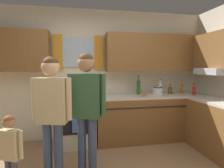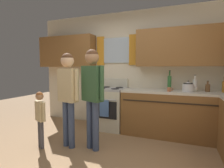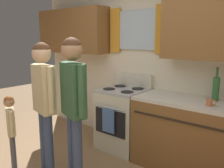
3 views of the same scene
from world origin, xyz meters
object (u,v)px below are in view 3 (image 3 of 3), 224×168
(adult_in_plaid, at_px, (73,95))
(cup_terracotta, at_px, (210,102))
(stove_oven, at_px, (123,117))
(bottle_wine_green, at_px, (216,88))
(adult_holding_child, at_px, (44,94))
(small_child, at_px, (11,124))

(adult_in_plaid, bearing_deg, cup_terracotta, 39.93)
(stove_oven, height_order, cup_terracotta, stove_oven)
(bottle_wine_green, xyz_separation_m, adult_holding_child, (-1.53, -1.28, -0.06))
(small_child, bearing_deg, cup_terracotta, 31.94)
(stove_oven, xyz_separation_m, small_child, (-0.72, -1.36, 0.13))
(small_child, bearing_deg, bottle_wine_green, 37.43)
(adult_holding_child, distance_m, adult_in_plaid, 0.43)
(adult_holding_child, bearing_deg, adult_in_plaid, 9.45)
(bottle_wine_green, height_order, small_child, bottle_wine_green)
(adult_holding_child, relative_size, small_child, 1.67)
(stove_oven, height_order, bottle_wine_green, bottle_wine_green)
(cup_terracotta, height_order, small_child, cup_terracotta)
(stove_oven, height_order, adult_holding_child, adult_holding_child)
(cup_terracotta, distance_m, small_child, 2.33)
(adult_in_plaid, height_order, small_child, adult_in_plaid)
(bottle_wine_green, xyz_separation_m, cup_terracotta, (0.02, -0.27, -0.11))
(stove_oven, xyz_separation_m, bottle_wine_green, (1.23, 0.13, 0.58))
(stove_oven, relative_size, adult_in_plaid, 0.67)
(stove_oven, xyz_separation_m, adult_holding_child, (-0.30, -1.15, 0.53))
(stove_oven, xyz_separation_m, cup_terracotta, (1.24, -0.13, 0.47))
(stove_oven, distance_m, cup_terracotta, 1.34)
(stove_oven, xyz_separation_m, adult_in_plaid, (0.12, -1.08, 0.56))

